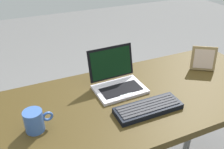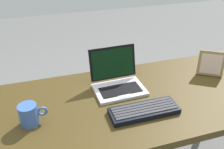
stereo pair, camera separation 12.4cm
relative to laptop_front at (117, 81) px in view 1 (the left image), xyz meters
name	(u,v)px [view 1 (the left image)]	position (x,y,z in m)	size (l,w,h in m)	color
desk	(131,107)	(0.03, -0.11, -0.10)	(1.60, 0.65, 0.71)	#423315
laptop_front	(117,81)	(0.00, 0.00, 0.00)	(0.26, 0.23, 0.20)	silver
external_keyboard	(148,108)	(0.05, -0.24, -0.03)	(0.32, 0.11, 0.03)	black
photo_frame	(204,59)	(0.55, -0.03, 0.03)	(0.14, 0.11, 0.14)	olive
coffee_mug	(34,121)	(-0.45, -0.15, 0.01)	(0.12, 0.08, 0.10)	#3C62AD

